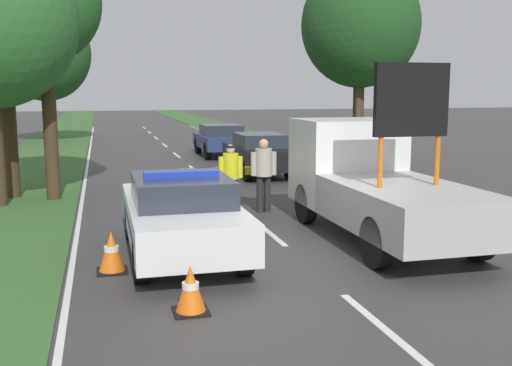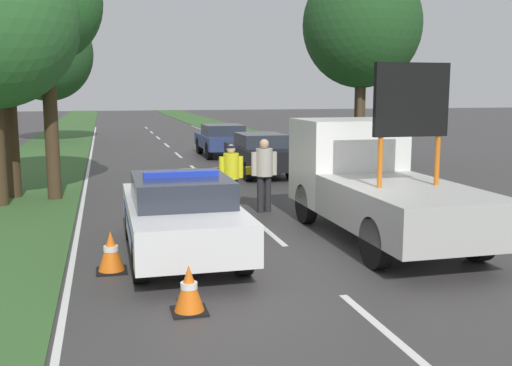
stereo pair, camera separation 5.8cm
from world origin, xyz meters
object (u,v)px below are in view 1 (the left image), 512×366
traffic_cone_centre_front (112,252)px  queued_car_hatch_blue (221,139)px  traffic_cone_near_police (249,233)px  roadside_tree_near_right (360,26)px  pedestrian_civilian (264,169)px  police_officer (231,172)px  traffic_cone_near_truck (191,289)px  road_barrier (229,175)px  queued_car_sedan_black (259,153)px  police_car (181,214)px  roadside_tree_far_left (44,4)px  work_truck (372,181)px  roadside_tree_mid_right (44,53)px  utility_pole (359,50)px

traffic_cone_centre_front → queued_car_hatch_blue: (5.16, 16.78, 0.42)m
traffic_cone_near_police → roadside_tree_near_right: bearing=56.5°
pedestrian_civilian → police_officer: bearing=-171.0°
traffic_cone_near_police → traffic_cone_centre_front: size_ratio=0.81×
pedestrian_civilian → traffic_cone_near_truck: (-2.71, -6.23, -0.73)m
road_barrier → queued_car_sedan_black: bearing=71.6°
police_officer → police_car: bearing=40.9°
queued_car_sedan_black → traffic_cone_near_truck: bearing=71.2°
pedestrian_civilian → roadside_tree_near_right: roadside_tree_near_right is taller
queued_car_sedan_black → roadside_tree_far_left: bearing=26.5°
roadside_tree_near_right → roadside_tree_far_left: (-10.76, -4.16, -0.15)m
road_barrier → queued_car_sedan_black: queued_car_sedan_black is taller
pedestrian_civilian → traffic_cone_near_police: 3.42m
traffic_cone_centre_front → roadside_tree_near_right: 15.47m
police_officer → roadside_tree_far_left: 6.64m
work_truck → traffic_cone_centre_front: bearing=15.1°
pedestrian_civilian → police_car: bearing=-105.5°
queued_car_sedan_black → roadside_tree_near_right: roadside_tree_near_right is taller
traffic_cone_near_police → roadside_tree_mid_right: (-5.54, 25.25, 4.72)m
traffic_cone_near_police → pedestrian_civilian: bearing=70.0°
queued_car_sedan_black → roadside_tree_near_right: (4.11, 0.84, 4.55)m
work_truck → pedestrian_civilian: 3.18m
road_barrier → traffic_cone_near_police: 3.82m
traffic_cone_near_police → queued_car_hatch_blue: 16.03m
road_barrier → police_officer: (-0.05, -0.46, 0.13)m
police_car → traffic_cone_near_police: (1.31, 0.24, -0.49)m
queued_car_hatch_blue → roadside_tree_near_right: 8.30m
traffic_cone_near_police → utility_pole: (6.69, 10.08, 4.15)m
work_truck → roadside_tree_near_right: size_ratio=0.74×
pedestrian_civilian → traffic_cone_near_truck: size_ratio=2.73×
traffic_cone_near_police → traffic_cone_centre_front: bearing=-159.2°
police_car → roadside_tree_near_right: (8.12, 10.53, 4.55)m
work_truck → traffic_cone_near_truck: (-4.26, -3.46, -0.80)m
road_barrier → police_officer: 0.48m
road_barrier → pedestrian_civilian: (0.73, -0.62, 0.19)m
pedestrian_civilian → utility_pole: bearing=72.0°
police_car → traffic_cone_near_police: size_ratio=8.38×
road_barrier → queued_car_hatch_blue: bearing=83.1°
roadside_tree_near_right → roadside_tree_far_left: bearing=-158.9°
road_barrier → queued_car_hatch_blue: 12.26m
road_barrier → roadside_tree_far_left: size_ratio=0.37×
police_officer → pedestrian_civilian: 0.80m
traffic_cone_centre_front → roadside_tree_far_left: bearing=101.1°
police_officer → queued_car_hatch_blue: police_officer is taller
police_officer → utility_pole: bearing=-156.8°
police_officer → pedestrian_civilian: size_ratio=0.93×
roadside_tree_near_right → roadside_tree_mid_right: bearing=129.5°
roadside_tree_mid_right → roadside_tree_near_right: bearing=-50.5°
police_car → roadside_tree_mid_right: roadside_tree_mid_right is taller
traffic_cone_near_truck → queued_car_hatch_blue: 19.37m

